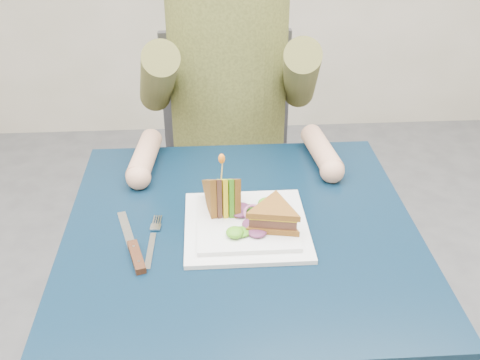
{
  "coord_description": "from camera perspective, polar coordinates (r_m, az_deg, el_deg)",
  "views": [
    {
      "loc": [
        -0.07,
        -0.98,
        1.44
      ],
      "look_at": [
        0.0,
        0.04,
        0.82
      ],
      "focal_mm": 42.0,
      "sensor_mm": 36.0,
      "label": 1
    }
  ],
  "objects": [
    {
      "name": "table",
      "position": [
        1.26,
        0.1,
        -7.63
      ],
      "size": [
        0.75,
        0.75,
        0.73
      ],
      "color": "black",
      "rests_on": "ground"
    },
    {
      "name": "sandwich_upright",
      "position": [
        1.21,
        -1.8,
        -1.65
      ],
      "size": [
        0.09,
        0.14,
        0.14
      ],
      "color": "brown",
      "rests_on": "plate"
    },
    {
      "name": "toothpick",
      "position": [
        1.17,
        -1.85,
        0.98
      ],
      "size": [
        0.01,
        0.01,
        0.06
      ],
      "primitive_type": "cylinder",
      "rotation": [
        0.14,
        0.07,
        0.0
      ],
      "color": "tan",
      "rests_on": "sandwich_upright"
    },
    {
      "name": "sandwich_flat",
      "position": [
        1.16,
        3.45,
        -3.71
      ],
      "size": [
        0.15,
        0.15,
        0.05
      ],
      "color": "brown",
      "rests_on": "plate"
    },
    {
      "name": "diner",
      "position": [
        1.62,
        -1.21,
        12.26
      ],
      "size": [
        0.54,
        0.59,
        0.74
      ],
      "color": "#515426",
      "rests_on": "chair"
    },
    {
      "name": "fork",
      "position": [
        1.17,
        -8.9,
        -6.24
      ],
      "size": [
        0.03,
        0.18,
        0.01
      ],
      "color": "silver",
      "rests_on": "table"
    },
    {
      "name": "chair",
      "position": [
        1.87,
        -1.24,
        2.48
      ],
      "size": [
        0.42,
        0.4,
        0.93
      ],
      "color": "#47474C",
      "rests_on": "ground"
    },
    {
      "name": "plate",
      "position": [
        1.2,
        0.63,
        -4.55
      ],
      "size": [
        0.26,
        0.26,
        0.02
      ],
      "color": "white",
      "rests_on": "table"
    },
    {
      "name": "knife",
      "position": [
        1.15,
        -10.67,
        -7.12
      ],
      "size": [
        0.08,
        0.22,
        0.02
      ],
      "color": "silver",
      "rests_on": "table"
    },
    {
      "name": "onion_ring",
      "position": [
        1.19,
        1.35,
        -3.36
      ],
      "size": [
        0.04,
        0.04,
        0.02
      ],
      "primitive_type": "torus",
      "rotation": [
        0.44,
        0.0,
        0.0
      ],
      "color": "#9E4C7A",
      "rests_on": "plate"
    },
    {
      "name": "lettuce_spill",
      "position": [
        1.19,
        0.84,
        -3.44
      ],
      "size": [
        0.15,
        0.13,
        0.02
      ],
      "primitive_type": null,
      "color": "#337A14",
      "rests_on": "plate"
    },
    {
      "name": "toothpick_frill",
      "position": [
        1.16,
        -1.88,
        2.18
      ],
      "size": [
        0.01,
        0.01,
        0.02
      ],
      "primitive_type": "ellipsoid",
      "color": "orange",
      "rests_on": "sandwich_upright"
    }
  ]
}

